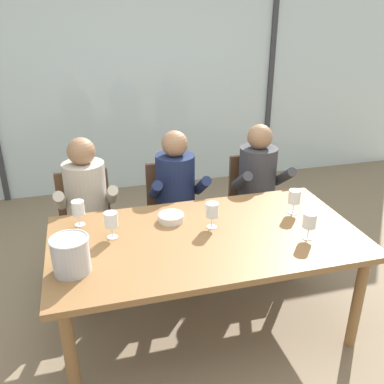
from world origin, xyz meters
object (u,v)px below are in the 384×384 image
chair_near_curtain (86,217)px  person_beige_jumper (87,204)px  tasting_bowl (171,218)px  wine_glass_by_right_taster (78,209)px  dining_table (206,245)px  ice_bucket_primary (71,254)px  person_navy_polo (178,194)px  wine_glass_spare_empty (309,222)px  person_charcoal_jacket (260,185)px  chair_left_of_center (173,207)px  wine_glass_center_pour (294,198)px  wine_glass_near_bucket (212,211)px  chair_center (255,197)px  wine_glass_by_left_taster (111,221)px

chair_near_curtain → person_beige_jumper: 0.22m
tasting_bowl → wine_glass_by_right_taster: wine_glass_by_right_taster is taller
dining_table → ice_bucket_primary: size_ratio=9.23×
dining_table → tasting_bowl: (-0.17, 0.25, 0.10)m
person_navy_polo → wine_glass_spare_empty: person_navy_polo is taller
person_charcoal_jacket → tasting_bowl: size_ratio=6.77×
chair_left_of_center → chair_near_curtain: bearing=-176.5°
person_beige_jumper → tasting_bowl: 0.78m
person_charcoal_jacket → person_navy_polo: bearing=-178.8°
person_beige_jumper → wine_glass_spare_empty: (1.32, -1.00, 0.18)m
person_charcoal_jacket → ice_bucket_primary: bearing=-146.5°
tasting_bowl → person_beige_jumper: bearing=134.6°
dining_table → person_navy_polo: size_ratio=1.66×
person_beige_jumper → ice_bucket_primary: 1.00m
dining_table → chair_near_curtain: size_ratio=2.28×
person_beige_jumper → wine_glass_by_right_taster: bearing=-97.9°
chair_near_curtain → wine_glass_center_pour: (1.42, -0.79, 0.35)m
wine_glass_near_bucket → wine_glass_by_right_taster: same height
tasting_bowl → wine_glass_near_bucket: (0.24, -0.16, 0.09)m
chair_left_of_center → person_beige_jumper: 0.73m
chair_left_of_center → ice_bucket_primary: 1.42m
dining_table → person_beige_jumper: 1.07m
chair_center → wine_glass_spare_empty: 1.21m
person_charcoal_jacket → ice_bucket_primary: size_ratio=5.54×
wine_glass_near_bucket → wine_glass_center_pour: 0.62m
chair_near_curtain → tasting_bowl: chair_near_curtain is taller
dining_table → tasting_bowl: bearing=125.1°
dining_table → wine_glass_center_pour: bearing=11.6°
chair_near_curtain → person_beige_jumper: size_ratio=0.73×
person_beige_jumper → wine_glass_by_left_taster: size_ratio=6.78×
person_beige_jumper → wine_glass_near_bucket: size_ratio=6.78×
chair_left_of_center → wine_glass_spare_empty: size_ratio=4.95×
person_beige_jumper → wine_glass_center_pour: 1.55m
dining_table → person_charcoal_jacket: size_ratio=1.66×
tasting_bowl → wine_glass_spare_empty: size_ratio=1.00×
person_navy_polo → wine_glass_spare_empty: bearing=-57.4°
wine_glass_spare_empty → wine_glass_by_left_taster: bearing=164.4°
ice_bucket_primary → tasting_bowl: 0.79m
chair_near_curtain → person_charcoal_jacket: person_charcoal_jacket is taller
chair_center → wine_glass_near_bucket: wine_glass_near_bucket is taller
dining_table → wine_glass_by_right_taster: size_ratio=11.30×
wine_glass_by_left_taster → wine_glass_spare_empty: (1.18, -0.33, 0.00)m
chair_left_of_center → wine_glass_near_bucket: (0.08, -0.84, 0.35)m
tasting_bowl → person_charcoal_jacket: bearing=31.5°
wine_glass_center_pour → tasting_bowl: bearing=172.8°
chair_near_curtain → chair_center: (1.48, 0.02, 0.00)m
person_beige_jumper → wine_glass_near_bucket: bearing=-42.6°
chair_center → chair_near_curtain: bearing=-178.9°
chair_center → ice_bucket_primary: size_ratio=4.04×
chair_left_of_center → chair_center: same height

